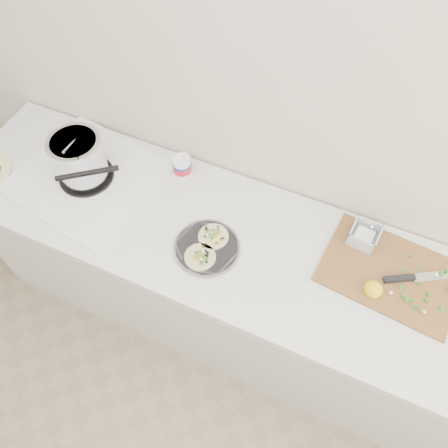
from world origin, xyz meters
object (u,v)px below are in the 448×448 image
at_px(stove, 82,165).
at_px(cutboard, 389,267).
at_px(taco_plate, 207,246).
at_px(tub, 183,165).

height_order(stove, cutboard, stove).
bearing_deg(taco_plate, tub, 130.50).
height_order(stove, taco_plate, stove).
bearing_deg(cutboard, taco_plate, -158.12).
xyz_separation_m(taco_plate, cutboard, (0.68, 0.20, 0.00)).
height_order(stove, tub, stove).
xyz_separation_m(stove, tub, (0.38, 0.20, -0.03)).
xyz_separation_m(stove, taco_plate, (0.64, -0.11, -0.08)).
bearing_deg(tub, stove, -152.20).
bearing_deg(tub, cutboard, -6.35).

